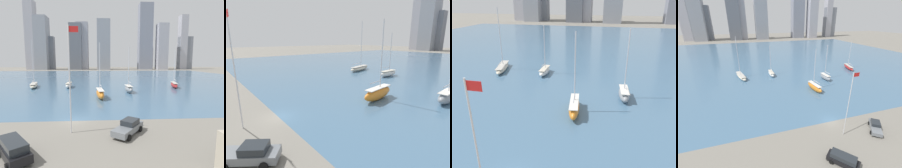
# 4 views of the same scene
# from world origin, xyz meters

# --- Properties ---
(ground_plane) EXTENTS (500.00, 500.00, 0.00)m
(ground_plane) POSITION_xyz_m (0.00, 0.00, 0.00)
(ground_plane) COLOR gray
(harbor_water) EXTENTS (180.00, 140.00, 0.00)m
(harbor_water) POSITION_xyz_m (0.00, 70.00, 0.00)
(harbor_water) COLOR #476B89
(harbor_water) RESTS_ON ground_plane
(flag_pole) EXTENTS (1.24, 0.14, 13.25)m
(flag_pole) POSITION_xyz_m (0.32, -4.40, 7.12)
(flag_pole) COLOR silver
(flag_pole) RESTS_ON ground_plane
(distant_city_skyline) EXTENTS (183.59, 23.04, 73.42)m
(distant_city_skyline) POSITION_xyz_m (5.65, 169.88, 27.99)
(distant_city_skyline) COLOR #A8A8B2
(distant_city_skyline) RESTS_ON ground_plane
(sailboat_orange) EXTENTS (2.65, 7.85, 13.44)m
(sailboat_orange) POSITION_xyz_m (3.86, 16.26, 1.21)
(sailboat_orange) COLOR orange
(sailboat_orange) RESTS_ON harbor_water
(sailboat_gray) EXTENTS (2.30, 6.30, 13.18)m
(sailboat_gray) POSITION_xyz_m (12.13, 23.78, 1.13)
(sailboat_gray) COLOR gray
(sailboat_gray) RESTS_ON harbor_water
(sailboat_red) EXTENTS (3.87, 9.44, 12.70)m
(sailboat_red) POSITION_xyz_m (29.40, 32.59, 0.96)
(sailboat_red) COLOR #B72828
(sailboat_red) RESTS_ON harbor_water
(sailboat_white) EXTENTS (2.00, 6.96, 12.03)m
(sailboat_white) POSITION_xyz_m (-6.99, 34.54, 0.95)
(sailboat_white) COLOR white
(sailboat_white) RESTS_ON harbor_water
(sailboat_cream) EXTENTS (4.99, 11.14, 15.99)m
(sailboat_cream) POSITION_xyz_m (-19.06, 35.38, 0.86)
(sailboat_cream) COLOR beige
(sailboat_cream) RESTS_ON harbor_water
(parked_suv_black) EXTENTS (4.58, 4.93, 1.88)m
(parked_suv_black) POSITION_xyz_m (-4.01, -10.18, 1.01)
(parked_suv_black) COLOR black
(parked_suv_black) RESTS_ON ground_plane
(parked_pickup_gray) EXTENTS (4.55, 5.20, 1.74)m
(parked_pickup_gray) POSITION_xyz_m (7.43, -5.19, 0.87)
(parked_pickup_gray) COLOR slate
(parked_pickup_gray) RESTS_ON ground_plane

